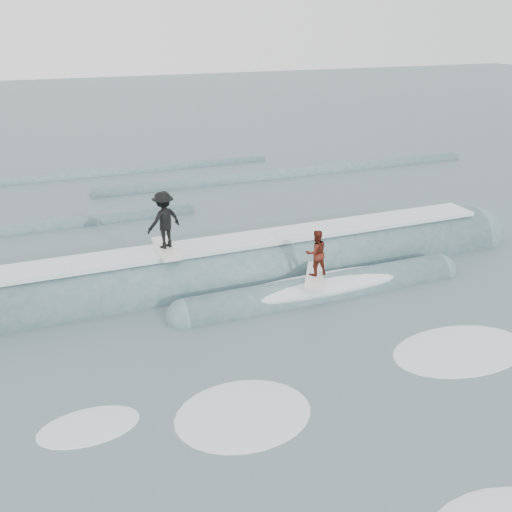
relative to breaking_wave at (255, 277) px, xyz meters
name	(u,v)px	position (x,y,z in m)	size (l,w,h in m)	color
ground	(343,381)	(-0.25, -6.28, -0.04)	(160.00, 160.00, 0.00)	#3A4F54
breaking_wave	(255,277)	(0.00, 0.00, 0.00)	(21.58, 4.05, 2.54)	#3B5F63
surfer_black	(164,222)	(-2.92, 0.31, 2.23)	(1.33, 2.01, 1.90)	silver
surfer_red	(316,256)	(1.25, -1.89, 1.28)	(1.49, 2.00, 1.56)	silver
whitewater	(398,412)	(0.30, -7.78, -0.04)	(13.61, 7.58, 0.10)	white
far_swells	(141,194)	(-1.57, 11.37, -0.04)	(40.03, 8.65, 0.80)	#3B5F63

